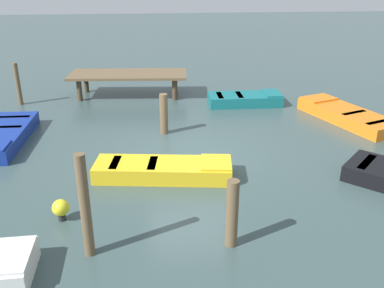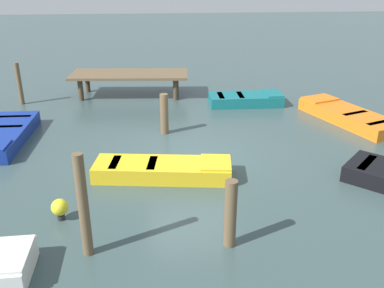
{
  "view_description": "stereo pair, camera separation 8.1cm",
  "coord_description": "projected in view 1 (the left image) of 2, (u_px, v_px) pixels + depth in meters",
  "views": [
    {
      "loc": [
        -1.08,
        -10.77,
        4.93
      ],
      "look_at": [
        0.0,
        0.0,
        0.35
      ],
      "focal_mm": 39.17,
      "sensor_mm": 36.0,
      "label": 1
    },
    {
      "loc": [
        -1.0,
        -10.78,
        4.93
      ],
      "look_at": [
        0.0,
        0.0,
        0.35
      ],
      "focal_mm": 39.17,
      "sensor_mm": 36.0,
      "label": 2
    }
  ],
  "objects": [
    {
      "name": "rowboat_yellow",
      "position": [
        164.0,
        169.0,
        10.58
      ],
      "size": [
        3.55,
        1.48,
        0.46
      ],
      "rotation": [
        0.0,
        0.0,
        6.15
      ],
      "color": "gold",
      "rests_on": "ground_plane"
    },
    {
      "name": "rowboat_blue",
      "position": [
        2.0,
        136.0,
        12.68
      ],
      "size": [
        1.37,
        3.5,
        0.46
      ],
      "rotation": [
        0.0,
        0.0,
        4.7
      ],
      "color": "navy",
      "rests_on": "ground_plane"
    },
    {
      "name": "mooring_piling_near_right",
      "position": [
        232.0,
        214.0,
        7.8
      ],
      "size": [
        0.23,
        0.23,
        1.39
      ],
      "primitive_type": "cylinder",
      "color": "brown",
      "rests_on": "ground_plane"
    },
    {
      "name": "ground_plane",
      "position": [
        192.0,
        155.0,
        11.89
      ],
      "size": [
        80.0,
        80.0,
        0.0
      ],
      "primitive_type": "plane",
      "color": "#384C4C"
    },
    {
      "name": "rowboat_orange",
      "position": [
        346.0,
        115.0,
        14.48
      ],
      "size": [
        2.5,
        3.95,
        0.46
      ],
      "rotation": [
        0.0,
        0.0,
        1.92
      ],
      "color": "orange",
      "rests_on": "ground_plane"
    },
    {
      "name": "marker_buoy",
      "position": [
        61.0,
        208.0,
        8.74
      ],
      "size": [
        0.36,
        0.36,
        0.48
      ],
      "color": "#262626",
      "rests_on": "ground_plane"
    },
    {
      "name": "dock_segment",
      "position": [
        128.0,
        76.0,
        17.08
      ],
      "size": [
        4.85,
        2.13,
        0.95
      ],
      "rotation": [
        0.0,
        0.0,
        -0.07
      ],
      "color": "brown",
      "rests_on": "ground_plane"
    },
    {
      "name": "mooring_piling_near_left",
      "position": [
        164.0,
        114.0,
        13.23
      ],
      "size": [
        0.26,
        0.26,
        1.3
      ],
      "primitive_type": "cylinder",
      "color": "brown",
      "rests_on": "ground_plane"
    },
    {
      "name": "rowboat_teal",
      "position": [
        245.0,
        99.0,
        16.22
      ],
      "size": [
        2.79,
        1.21,
        0.46
      ],
      "rotation": [
        0.0,
        0.0,
        6.27
      ],
      "color": "#14666B",
      "rests_on": "ground_plane"
    },
    {
      "name": "mooring_piling_mid_right",
      "position": [
        85.0,
        207.0,
        7.41
      ],
      "size": [
        0.19,
        0.19,
        2.04
      ],
      "primitive_type": "cylinder",
      "color": "brown",
      "rests_on": "ground_plane"
    },
    {
      "name": "mooring_piling_far_right",
      "position": [
        18.0,
        84.0,
        15.99
      ],
      "size": [
        0.18,
        0.18,
        1.62
      ],
      "primitive_type": "cylinder",
      "color": "brown",
      "rests_on": "ground_plane"
    }
  ]
}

